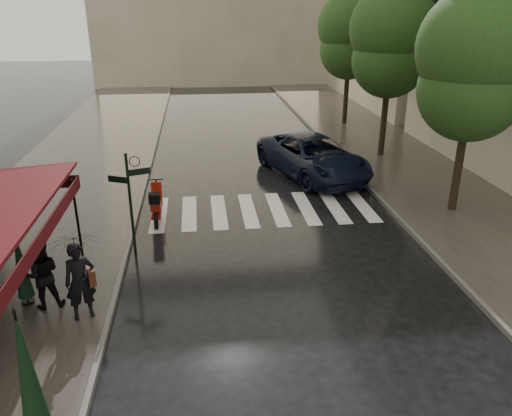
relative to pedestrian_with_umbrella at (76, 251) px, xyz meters
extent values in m
plane|color=black|center=(2.00, 0.26, -1.82)|extent=(120.00, 120.00, 0.00)
cube|color=#38332D|center=(-2.50, 12.26, -1.76)|extent=(6.00, 60.00, 0.12)
cube|color=#38332D|center=(12.25, 12.26, -1.76)|extent=(5.50, 60.00, 0.12)
cube|color=#595651|center=(0.55, 12.26, -1.74)|extent=(0.12, 60.00, 0.16)
cube|color=#595651|center=(9.45, 12.26, -1.74)|extent=(0.12, 60.00, 0.16)
cube|color=silver|center=(1.30, 6.26, -1.81)|extent=(0.50, 3.20, 0.01)
cube|color=silver|center=(2.35, 6.26, -1.81)|extent=(0.50, 3.20, 0.01)
cube|color=silver|center=(3.40, 6.26, -1.81)|extent=(0.50, 3.20, 0.01)
cube|color=silver|center=(4.45, 6.26, -1.81)|extent=(0.50, 3.20, 0.01)
cube|color=silver|center=(5.50, 6.26, -1.81)|extent=(0.50, 3.20, 0.01)
cube|color=silver|center=(6.55, 6.26, -1.81)|extent=(0.50, 3.20, 0.01)
cube|color=silver|center=(7.60, 6.26, -1.81)|extent=(0.50, 3.20, 0.01)
cube|color=silver|center=(8.65, 6.26, -1.81)|extent=(0.50, 3.20, 0.01)
cube|color=#480A0C|center=(-0.52, -0.24, 0.53)|extent=(0.04, 7.00, 0.35)
cylinder|color=black|center=(-0.65, 3.01, -0.52)|extent=(0.07, 0.07, 2.35)
cylinder|color=black|center=(0.80, 3.26, -0.27)|extent=(0.08, 0.08, 3.10)
cube|color=black|center=(1.10, 3.26, 0.73)|extent=(0.62, 0.26, 0.18)
cube|color=black|center=(0.52, 3.26, 0.53)|extent=(0.56, 0.29, 0.18)
cylinder|color=black|center=(11.60, 5.26, 0.43)|extent=(0.28, 0.28, 4.26)
sphere|color=#163C15|center=(11.60, 5.26, 2.48)|extent=(3.40, 3.40, 3.40)
sphere|color=#163C15|center=(11.60, 5.26, 3.77)|extent=(3.80, 3.80, 3.80)
sphere|color=#163C15|center=(11.60, 5.26, 4.99)|extent=(2.60, 2.60, 2.60)
cylinder|color=black|center=(11.50, 12.26, 0.54)|extent=(0.28, 0.28, 4.48)
sphere|color=#163C15|center=(11.50, 12.26, 2.70)|extent=(3.40, 3.40, 3.40)
sphere|color=#163C15|center=(11.50, 12.26, 4.06)|extent=(3.80, 3.80, 3.80)
cylinder|color=black|center=(11.70, 19.26, 0.48)|extent=(0.28, 0.28, 4.37)
sphere|color=#163C15|center=(11.70, 19.26, 2.59)|extent=(3.40, 3.40, 3.40)
sphere|color=#163C15|center=(11.70, 19.26, 3.92)|extent=(3.80, 3.80, 3.80)
sphere|color=#163C15|center=(11.70, 19.26, 5.16)|extent=(2.60, 2.60, 2.60)
imported|color=black|center=(0.00, 0.00, -0.77)|extent=(0.80, 0.66, 1.87)
imported|color=black|center=(0.00, 0.00, 0.36)|extent=(1.44, 1.45, 1.01)
cube|color=#441F12|center=(0.23, 0.09, -0.70)|extent=(0.27, 0.38, 0.40)
imported|color=black|center=(-0.99, 0.55, -0.84)|extent=(0.97, 0.84, 1.72)
cylinder|color=black|center=(1.29, 5.06, -1.55)|extent=(0.12, 0.53, 0.53)
cylinder|color=black|center=(1.27, 6.45, -1.55)|extent=(0.12, 0.53, 0.53)
cube|color=maroon|center=(1.28, 5.78, -1.46)|extent=(0.34, 1.45, 0.11)
cube|color=maroon|center=(1.28, 5.51, -1.13)|extent=(0.34, 0.62, 0.31)
cube|color=maroon|center=(1.27, 6.28, -1.04)|extent=(0.36, 0.14, 0.83)
cylinder|color=black|center=(1.27, 6.39, -0.58)|extent=(0.51, 0.05, 0.04)
cube|color=black|center=(1.29, 5.10, -0.77)|extent=(0.36, 0.34, 0.31)
imported|color=black|center=(7.60, 9.90, -0.97)|extent=(4.59, 6.67, 1.69)
cylinder|color=black|center=(-0.10, -3.39, -0.48)|extent=(0.04, 0.04, 2.34)
cone|color=black|center=(-0.10, -3.39, -0.37)|extent=(0.44, 0.44, 2.22)
cylinder|color=black|center=(-1.50, 0.76, -1.67)|extent=(0.31, 0.31, 0.05)
cylinder|color=black|center=(-1.50, 0.76, -0.69)|extent=(0.03, 0.03, 1.92)
cone|color=black|center=(-1.50, 0.76, -0.59)|extent=(0.38, 0.38, 1.83)
camera|label=1|loc=(2.80, -10.17, 5.01)|focal=35.00mm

